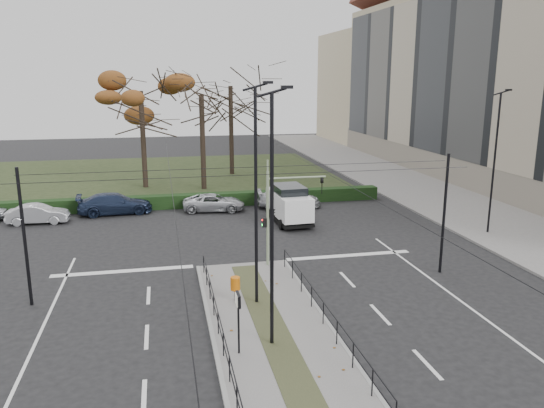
{
  "coord_description": "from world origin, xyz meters",
  "views": [
    {
      "loc": [
        -3.82,
        -20.86,
        9.48
      ],
      "look_at": [
        1.76,
        5.75,
        3.04
      ],
      "focal_mm": 35.0,
      "sensor_mm": 36.0,
      "label": 1
    }
  ],
  "objects_px": {
    "parked_car_second": "(38,214)",
    "parked_car_fifth": "(289,198)",
    "traffic_light": "(273,211)",
    "streetlamp_median_near": "(272,219)",
    "streetlamp_sidewalk": "(495,162)",
    "white_van": "(289,203)",
    "streetlamp_median_far": "(256,195)",
    "info_panel": "(238,307)",
    "rust_tree": "(140,91)",
    "parked_car_third": "(115,204)",
    "parked_car_fourth": "(214,203)",
    "bare_tree_near": "(201,102)",
    "bare_tree_center": "(231,92)",
    "litter_bin": "(235,284)"
  },
  "relations": [
    {
      "from": "parked_car_third",
      "to": "parked_car_fourth",
      "type": "distance_m",
      "value": 7.06
    },
    {
      "from": "streetlamp_sidewalk",
      "to": "bare_tree_near",
      "type": "xyz_separation_m",
      "value": [
        -16.24,
        17.36,
        2.98
      ]
    },
    {
      "from": "streetlamp_sidewalk",
      "to": "parked_car_fifth",
      "type": "relative_size",
      "value": 1.85
    },
    {
      "from": "litter_bin",
      "to": "parked_car_fourth",
      "type": "height_order",
      "value": "parked_car_fourth"
    },
    {
      "from": "parked_car_third",
      "to": "bare_tree_near",
      "type": "relative_size",
      "value": 0.48
    },
    {
      "from": "traffic_light",
      "to": "streetlamp_median_far",
      "type": "distance_m",
      "value": 5.17
    },
    {
      "from": "streetlamp_median_near",
      "to": "parked_car_second",
      "type": "bearing_deg",
      "value": 121.18
    },
    {
      "from": "streetlamp_sidewalk",
      "to": "parked_car_fifth",
      "type": "bearing_deg",
      "value": 137.75
    },
    {
      "from": "info_panel",
      "to": "parked_car_fourth",
      "type": "xyz_separation_m",
      "value": [
        1.27,
        21.22,
        -1.26
      ]
    },
    {
      "from": "litter_bin",
      "to": "bare_tree_center",
      "type": "xyz_separation_m",
      "value": [
        4.06,
        31.42,
        7.26
      ]
    },
    {
      "from": "streetlamp_median_far",
      "to": "parked_car_second",
      "type": "height_order",
      "value": "streetlamp_median_far"
    },
    {
      "from": "traffic_light",
      "to": "streetlamp_median_near",
      "type": "relative_size",
      "value": 0.53
    },
    {
      "from": "parked_car_second",
      "to": "parked_car_fifth",
      "type": "relative_size",
      "value": 0.83
    },
    {
      "from": "parked_car_third",
      "to": "parked_car_fourth",
      "type": "bearing_deg",
      "value": -99.43
    },
    {
      "from": "litter_bin",
      "to": "parked_car_fourth",
      "type": "distance_m",
      "value": 16.74
    },
    {
      "from": "info_panel",
      "to": "rust_tree",
      "type": "bearing_deg",
      "value": 97.08
    },
    {
      "from": "info_panel",
      "to": "rust_tree",
      "type": "distance_m",
      "value": 31.75
    },
    {
      "from": "streetlamp_median_near",
      "to": "white_van",
      "type": "relative_size",
      "value": 1.85
    },
    {
      "from": "streetlamp_median_near",
      "to": "bare_tree_near",
      "type": "distance_m",
      "value": 28.7
    },
    {
      "from": "streetlamp_median_near",
      "to": "white_van",
      "type": "bearing_deg",
      "value": 74.38
    },
    {
      "from": "streetlamp_median_near",
      "to": "bare_tree_center",
      "type": "xyz_separation_m",
      "value": [
        3.28,
        35.45,
        3.38
      ]
    },
    {
      "from": "info_panel",
      "to": "streetlamp_median_near",
      "type": "height_order",
      "value": "streetlamp_median_near"
    },
    {
      "from": "traffic_light",
      "to": "white_van",
      "type": "height_order",
      "value": "traffic_light"
    },
    {
      "from": "white_van",
      "to": "litter_bin",
      "type": "bearing_deg",
      "value": -113.39
    },
    {
      "from": "parked_car_third",
      "to": "parked_car_fifth",
      "type": "relative_size",
      "value": 1.09
    },
    {
      "from": "streetlamp_median_far",
      "to": "rust_tree",
      "type": "xyz_separation_m",
      "value": [
        -5.23,
        26.67,
        3.61
      ]
    },
    {
      "from": "bare_tree_near",
      "to": "streetlamp_median_near",
      "type": "bearing_deg",
      "value": -89.78
    },
    {
      "from": "streetlamp_median_far",
      "to": "white_van",
      "type": "height_order",
      "value": "streetlamp_median_far"
    },
    {
      "from": "white_van",
      "to": "bare_tree_near",
      "type": "bearing_deg",
      "value": 111.44
    },
    {
      "from": "streetlamp_sidewalk",
      "to": "parked_car_second",
      "type": "relative_size",
      "value": 2.22
    },
    {
      "from": "streetlamp_sidewalk",
      "to": "parked_car_third",
      "type": "bearing_deg",
      "value": 156.41
    },
    {
      "from": "parked_car_third",
      "to": "traffic_light",
      "type": "bearing_deg",
      "value": -150.82
    },
    {
      "from": "streetlamp_median_near",
      "to": "streetlamp_sidewalk",
      "type": "bearing_deg",
      "value": 34.78
    },
    {
      "from": "traffic_light",
      "to": "parked_car_fifth",
      "type": "bearing_deg",
      "value": 72.92
    },
    {
      "from": "rust_tree",
      "to": "white_van",
      "type": "bearing_deg",
      "value": -54.83
    },
    {
      "from": "white_van",
      "to": "parked_car_fifth",
      "type": "xyz_separation_m",
      "value": [
        1.0,
        4.23,
        -0.63
      ]
    },
    {
      "from": "bare_tree_center",
      "to": "bare_tree_near",
      "type": "height_order",
      "value": "bare_tree_center"
    },
    {
      "from": "traffic_light",
      "to": "streetlamp_sidewalk",
      "type": "height_order",
      "value": "streetlamp_sidewalk"
    },
    {
      "from": "info_panel",
      "to": "parked_car_third",
      "type": "bearing_deg",
      "value": 104.81
    },
    {
      "from": "traffic_light",
      "to": "parked_car_fifth",
      "type": "relative_size",
      "value": 1.03
    },
    {
      "from": "parked_car_fourth",
      "to": "streetlamp_sidewalk",
      "type": "bearing_deg",
      "value": -113.64
    },
    {
      "from": "streetlamp_sidewalk",
      "to": "streetlamp_median_far",
      "type": "bearing_deg",
      "value": -154.86
    },
    {
      "from": "bare_tree_center",
      "to": "parked_car_second",
      "type": "bearing_deg",
      "value": -134.02
    },
    {
      "from": "streetlamp_median_far",
      "to": "rust_tree",
      "type": "bearing_deg",
      "value": 101.1
    },
    {
      "from": "litter_bin",
      "to": "streetlamp_median_far",
      "type": "bearing_deg",
      "value": -21.8
    },
    {
      "from": "white_van",
      "to": "parked_car_fourth",
      "type": "bearing_deg",
      "value": 137.67
    },
    {
      "from": "info_panel",
      "to": "parked_car_fourth",
      "type": "height_order",
      "value": "info_panel"
    },
    {
      "from": "rust_tree",
      "to": "traffic_light",
      "type": "bearing_deg",
      "value": -72.71
    },
    {
      "from": "streetlamp_median_far",
      "to": "parked_car_fifth",
      "type": "bearing_deg",
      "value": 72.08
    },
    {
      "from": "parked_car_fifth",
      "to": "white_van",
      "type": "bearing_deg",
      "value": 173.55
    }
  ]
}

